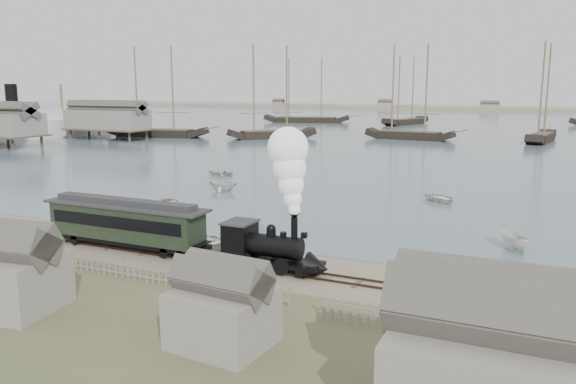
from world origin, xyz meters
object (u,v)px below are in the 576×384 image
at_px(locomotive, 284,209).
at_px(steamship, 13,112).
at_px(passenger_coach, 126,222).
at_px(beached_dinghy, 208,241).

xyz_separation_m(locomotive, steamship, (-89.31, 55.50, 1.97)).
bearing_deg(steamship, locomotive, -106.41).
height_order(passenger_coach, beached_dinghy, passenger_coach).
height_order(locomotive, steamship, steamship).
bearing_deg(passenger_coach, beached_dinghy, 28.81).
relative_size(passenger_coach, steamship, 0.24).
distance_m(locomotive, steamship, 105.17).
height_order(passenger_coach, steamship, steamship).
distance_m(locomotive, passenger_coach, 12.25).
height_order(locomotive, passenger_coach, locomotive).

